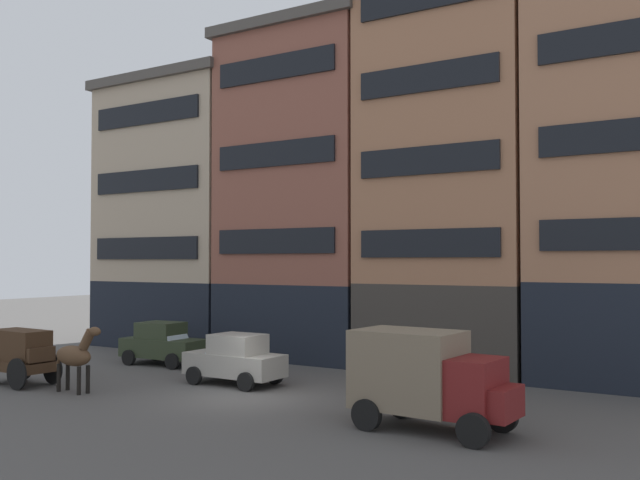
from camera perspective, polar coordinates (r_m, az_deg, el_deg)
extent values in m
plane|color=#4C4947|center=(23.47, -5.98, -12.76)|extent=(120.00, 120.00, 0.00)
cube|color=black|center=(38.42, -10.62, -5.84)|extent=(8.24, 6.50, 3.43)
cube|color=tan|center=(38.53, -10.57, 4.32)|extent=(8.24, 6.50, 10.21)
cube|color=#47423D|center=(39.45, -10.53, 12.09)|extent=(8.74, 7.00, 0.50)
cube|color=black|center=(35.95, -14.14, -0.66)|extent=(6.92, 0.12, 1.10)
cube|color=black|center=(36.17, -14.11, 4.74)|extent=(6.92, 0.12, 1.10)
cube|color=black|center=(36.70, -14.07, 10.03)|extent=(6.92, 0.12, 1.10)
cube|color=black|center=(33.61, -0.48, -6.47)|extent=(7.36, 6.50, 3.43)
cube|color=brown|center=(33.83, -0.48, 6.34)|extent=(7.36, 6.50, 11.61)
cube|color=#47423D|center=(35.19, -0.48, 16.15)|extent=(7.86, 7.00, 0.50)
cube|color=black|center=(30.76, -3.76, -0.09)|extent=(6.18, 0.12, 1.10)
cube|color=black|center=(31.11, -3.75, 7.05)|extent=(6.18, 0.12, 1.10)
cube|color=black|center=(31.93, -3.73, 13.93)|extent=(6.18, 0.12, 1.10)
cube|color=#38332D|center=(30.39, 11.26, -6.81)|extent=(6.85, 6.50, 3.57)
cube|color=#9E6B4C|center=(30.77, 11.17, 8.67)|extent=(6.85, 6.50, 12.93)
cube|color=black|center=(27.20, 8.79, -0.26)|extent=(5.75, 0.12, 1.10)
cube|color=black|center=(27.47, 8.76, 6.49)|extent=(5.75, 0.12, 1.10)
cube|color=black|center=(28.11, 8.73, 13.03)|extent=(5.75, 0.12, 1.10)
cube|color=#3D2819|center=(27.92, -23.35, -9.40)|extent=(2.76, 1.42, 0.36)
cube|color=#3D2819|center=(27.83, -23.33, -7.91)|extent=(2.34, 1.21, 1.10)
cube|color=#3D2819|center=(26.91, -22.01, -8.68)|extent=(0.45, 1.06, 0.50)
cylinder|color=black|center=(27.59, -21.07, -9.84)|extent=(1.10, 0.13, 1.10)
cylinder|color=black|center=(26.81, -23.61, -10.05)|extent=(1.10, 0.13, 1.10)
cylinder|color=black|center=(29.07, -23.12, -9.39)|extent=(1.10, 0.13, 1.10)
ellipsoid|color=#513823|center=(25.55, -19.55, -8.93)|extent=(1.73, 0.68, 0.70)
cylinder|color=#513823|center=(24.91, -18.55, -7.74)|extent=(0.68, 0.35, 0.76)
ellipsoid|color=#513823|center=(24.56, -17.98, -7.13)|extent=(0.57, 0.27, 0.30)
cylinder|color=#513823|center=(26.22, -20.61, -9.07)|extent=(0.27, 0.11, 0.65)
cylinder|color=black|center=(25.33, -18.49, -10.77)|extent=(0.14, 0.14, 0.95)
cylinder|color=black|center=(25.12, -19.16, -10.85)|extent=(0.14, 0.14, 0.95)
cylinder|color=black|center=(26.21, -19.97, -10.45)|extent=(0.14, 0.14, 0.95)
cylinder|color=black|center=(26.00, -20.63, -10.52)|extent=(0.14, 0.14, 0.95)
cube|color=maroon|center=(18.54, 12.28, -11.72)|extent=(1.51, 1.79, 1.50)
cube|color=maroon|center=(18.34, 14.35, -12.77)|extent=(0.99, 1.50, 0.80)
cube|color=#756651|center=(19.26, 7.26, -10.46)|extent=(2.92, 2.07, 2.10)
cube|color=silver|center=(18.33, 13.60, -11.03)|extent=(0.28, 1.37, 0.64)
cylinder|color=black|center=(19.40, 14.69, -13.81)|extent=(0.85, 0.27, 0.84)
cylinder|color=black|center=(17.68, 12.44, -15.02)|extent=(0.85, 0.27, 0.84)
cylinder|color=black|center=(20.63, 6.66, -13.11)|extent=(0.85, 0.27, 0.84)
cylinder|color=black|center=(19.02, 3.83, -14.10)|extent=(0.85, 0.27, 0.84)
cube|color=#2D3823|center=(31.23, -12.71, -8.61)|extent=(3.79, 1.83, 0.80)
cube|color=#2D3823|center=(31.24, -12.91, -7.22)|extent=(1.89, 1.55, 0.70)
cube|color=silver|center=(30.71, -11.70, -7.57)|extent=(0.42, 1.33, 0.56)
cylinder|color=black|center=(31.17, -10.00, -9.38)|extent=(0.67, 0.22, 0.66)
cylinder|color=black|center=(29.87, -12.01, -9.70)|extent=(0.67, 0.22, 0.66)
cylinder|color=black|center=(32.69, -13.36, -9.00)|extent=(0.67, 0.22, 0.66)
cylinder|color=black|center=(31.46, -15.41, -9.27)|extent=(0.67, 0.22, 0.66)
cube|color=gray|center=(25.90, -7.02, -10.07)|extent=(3.73, 1.66, 0.80)
cube|color=gray|center=(25.71, -6.76, -8.45)|extent=(1.82, 1.47, 0.70)
cube|color=silver|center=(26.27, -8.21, -8.59)|extent=(0.36, 1.32, 0.56)
cylinder|color=black|center=(26.12, -10.29, -10.88)|extent=(0.66, 0.19, 0.66)
cylinder|color=black|center=(27.36, -7.85, -10.47)|extent=(0.66, 0.19, 0.66)
cylinder|color=black|center=(24.57, -6.10, -11.48)|extent=(0.66, 0.19, 0.66)
cylinder|color=black|center=(25.89, -3.73, -10.98)|extent=(0.66, 0.19, 0.66)
cylinder|color=#38332D|center=(23.68, 11.41, -11.60)|extent=(0.16, 0.16, 0.85)
cylinder|color=#38332D|center=(23.61, 11.88, -11.62)|extent=(0.16, 0.16, 0.85)
cylinder|color=#38332D|center=(23.53, 11.64, -9.85)|extent=(0.48, 0.48, 0.62)
sphere|color=tan|center=(23.47, 11.63, -8.78)|extent=(0.22, 0.22, 0.22)
cylinder|color=#38332D|center=(23.46, 11.63, -8.54)|extent=(0.28, 0.28, 0.02)
cylinder|color=#38332D|center=(23.45, 11.63, -8.42)|extent=(0.18, 0.18, 0.09)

